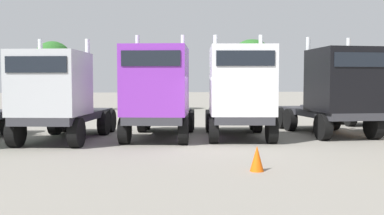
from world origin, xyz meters
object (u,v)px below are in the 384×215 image
semi_truck_black (336,91)px  semi_truck_purple (158,92)px  semi_truck_white (240,92)px  traffic_cone_near (257,158)px  semi_truck_silver (58,96)px

semi_truck_black → semi_truck_purple: bearing=-89.8°
semi_truck_white → traffic_cone_near: semi_truck_white is taller
semi_truck_purple → traffic_cone_near: size_ratio=9.97×
semi_truck_black → traffic_cone_near: size_ratio=8.96×
semi_truck_black → traffic_cone_near: (-5.89, -5.92, -1.61)m
semi_truck_silver → semi_truck_purple: semi_truck_purple is taller
semi_truck_white → semi_truck_black: (4.35, 0.07, 0.03)m
semi_truck_purple → semi_truck_black: semi_truck_black is taller
semi_truck_white → traffic_cone_near: (-1.53, -5.84, -1.59)m
semi_truck_black → traffic_cone_near: bearing=-41.1°
semi_truck_silver → semi_truck_white: bearing=100.1°
semi_truck_white → semi_truck_black: semi_truck_black is taller
semi_truck_black → semi_truck_white: bearing=-85.3°
semi_truck_black → traffic_cone_near: semi_truck_black is taller
semi_truck_silver → traffic_cone_near: (5.54, -6.47, -1.48)m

